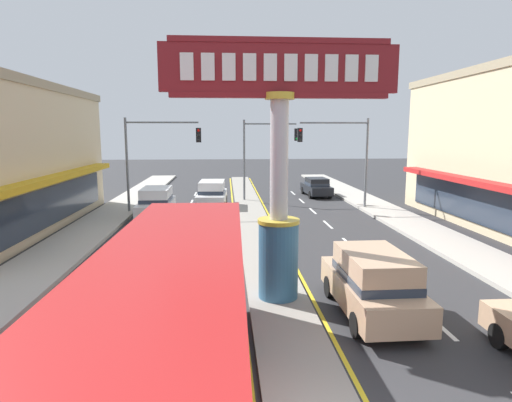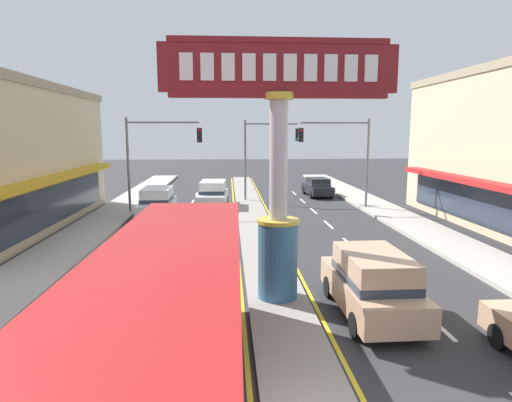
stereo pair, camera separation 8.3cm
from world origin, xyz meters
The scene contains 13 objects.
median_strip centered at (0.00, 18.00, 0.07)m, with size 1.89×52.00×0.14m, color gray.
sidewalk_left centered at (-8.93, 16.00, 0.09)m, with size 2.78×60.00×0.18m, color #ADA89E.
sidewalk_right centered at (8.93, 16.00, 0.09)m, with size 2.78×60.00×0.18m, color #ADA89E.
lane_markings centered at (0.00, 16.65, 0.00)m, with size 8.63×52.00×0.01m.
district_sign centered at (0.00, 6.72, 4.07)m, with size 7.01×1.30×7.83m.
traffic_light_left_side centered at (-6.18, 22.20, 4.25)m, with size 4.86×0.46×6.20m.
traffic_light_right_side centered at (6.18, 22.73, 4.25)m, with size 4.86×0.46×6.20m.
traffic_light_median_far centered at (1.29, 26.77, 4.19)m, with size 4.20×0.46×6.20m.
suv_near_right_lane centered at (-2.59, 24.06, 0.98)m, with size 2.12×4.68×1.90m.
sedan_far_right_lane centered at (5.90, 29.23, 0.79)m, with size 2.00×4.38×1.53m.
bus_near_left_lane centered at (-2.59, 0.55, 1.87)m, with size 2.74×11.25×3.26m.
suv_mid_left_lane centered at (2.60, 5.45, 0.98)m, with size 2.02×4.63×1.90m.
suv_far_left_oncoming centered at (-5.90, 20.47, 0.98)m, with size 2.00×4.62×1.90m.
Camera 1 is at (-1.60, -6.37, 5.28)m, focal length 30.67 mm.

